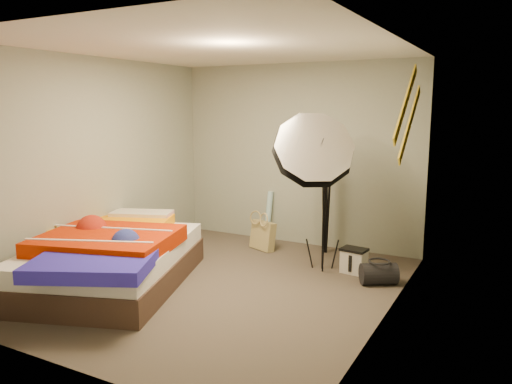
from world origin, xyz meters
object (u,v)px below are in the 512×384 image
Objects in this scene: camera_tripod at (326,200)px; tote_bag at (263,235)px; camera_case at (354,262)px; photo_umbrella at (313,153)px; duffel_bag at (379,274)px; bed at (111,257)px; wrapping_roll at (268,216)px.

tote_bag is at bearing -161.48° from camera_tripod.
photo_umbrella is (-0.45, -0.21, 1.27)m from camera_case.
tote_bag reaches higher than duffel_bag.
camera_tripod reaches higher than bed.
photo_umbrella is (0.93, -0.57, 1.21)m from tote_bag.
duffel_bag is (0.36, -0.24, -0.02)m from camera_case.
tote_bag is 1.00× the size of duffel_bag.
wrapping_roll is 2.51m from bed.
wrapping_roll reaches higher than duffel_bag.
bed reaches higher than tote_bag.
camera_tripod reaches higher than duffel_bag.
camera_tripod reaches higher than camera_case.
bed reaches higher than duffel_bag.
bed is at bearing -141.24° from photo_umbrella.
photo_umbrella is (1.75, 1.41, 1.09)m from bed.
camera_case is at bearing 114.20° from duffel_bag.
bed is 2.80m from camera_tripod.
camera_case is 0.14× the size of photo_umbrella.
wrapping_roll reaches higher than camera_case.
wrapping_roll reaches higher than bed.
tote_bag is at bearing 172.82° from camera_case.
tote_bag is 0.20× the size of photo_umbrella.
tote_bag is 0.15× the size of bed.
photo_umbrella is at bearing -147.50° from camera_case.
wrapping_roll reaches higher than tote_bag.
tote_bag is at bearing 129.34° from duffel_bag.
bed is at bearing -125.80° from camera_tripod.
tote_bag is 1.43m from camera_case.
camera_case is 0.70× the size of duffel_bag.
camera_tripod is (1.62, 2.25, 0.40)m from bed.
photo_umbrella reaches higher than bed.
photo_umbrella is 1.58× the size of camera_tripod.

